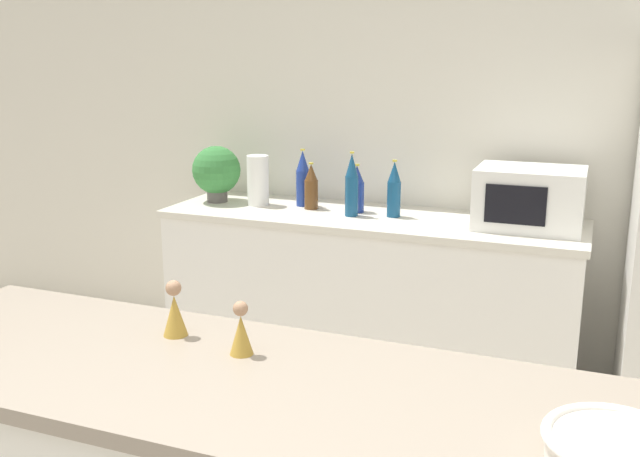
{
  "coord_description": "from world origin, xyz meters",
  "views": [
    {
      "loc": [
        0.59,
        -0.93,
        1.68
      ],
      "look_at": [
        -0.3,
        1.35,
        1.07
      ],
      "focal_mm": 40.0,
      "sensor_mm": 36.0,
      "label": 1
    }
  ],
  "objects_px": {
    "back_bottle_1": "(352,186)",
    "wise_man_figurine_blue": "(241,331)",
    "back_bottle_4": "(311,187)",
    "fruit_bowl": "(615,448)",
    "wise_man_figurine_crimson": "(175,312)",
    "potted_plant": "(216,171)",
    "paper_towel_roll": "(258,180)",
    "microwave": "(529,198)",
    "back_bottle_3": "(394,190)",
    "back_bottle_2": "(357,189)",
    "back_bottle_0": "(303,179)"
  },
  "relations": [
    {
      "from": "back_bottle_1",
      "to": "wise_man_figurine_blue",
      "type": "distance_m",
      "value": 1.99
    },
    {
      "from": "back_bottle_4",
      "to": "fruit_bowl",
      "type": "bearing_deg",
      "value": -56.85
    },
    {
      "from": "fruit_bowl",
      "to": "wise_man_figurine_crimson",
      "type": "relative_size",
      "value": 1.73
    },
    {
      "from": "potted_plant",
      "to": "back_bottle_1",
      "type": "relative_size",
      "value": 0.95
    },
    {
      "from": "paper_towel_roll",
      "to": "wise_man_figurine_blue",
      "type": "bearing_deg",
      "value": -64.72
    },
    {
      "from": "potted_plant",
      "to": "microwave",
      "type": "relative_size",
      "value": 0.63
    },
    {
      "from": "back_bottle_3",
      "to": "back_bottle_4",
      "type": "xyz_separation_m",
      "value": [
        -0.45,
        0.02,
        -0.02
      ]
    },
    {
      "from": "back_bottle_4",
      "to": "back_bottle_2",
      "type": "bearing_deg",
      "value": 3.84
    },
    {
      "from": "paper_towel_roll",
      "to": "back_bottle_4",
      "type": "relative_size",
      "value": 1.09
    },
    {
      "from": "back_bottle_3",
      "to": "wise_man_figurine_blue",
      "type": "height_order",
      "value": "back_bottle_3"
    },
    {
      "from": "back_bottle_3",
      "to": "wise_man_figurine_crimson",
      "type": "xyz_separation_m",
      "value": [
        0.0,
        -1.96,
        0.05
      ]
    },
    {
      "from": "potted_plant",
      "to": "wise_man_figurine_blue",
      "type": "relative_size",
      "value": 2.41
    },
    {
      "from": "paper_towel_roll",
      "to": "back_bottle_0",
      "type": "xyz_separation_m",
      "value": [
        0.23,
        0.07,
        0.01
      ]
    },
    {
      "from": "back_bottle_0",
      "to": "back_bottle_4",
      "type": "distance_m",
      "value": 0.09
    },
    {
      "from": "back_bottle_1",
      "to": "back_bottle_4",
      "type": "height_order",
      "value": "back_bottle_1"
    },
    {
      "from": "fruit_bowl",
      "to": "wise_man_figurine_crimson",
      "type": "height_order",
      "value": "wise_man_figurine_crimson"
    },
    {
      "from": "paper_towel_roll",
      "to": "wise_man_figurine_crimson",
      "type": "distance_m",
      "value": 2.11
    },
    {
      "from": "fruit_bowl",
      "to": "wise_man_figurine_blue",
      "type": "height_order",
      "value": "wise_man_figurine_blue"
    },
    {
      "from": "potted_plant",
      "to": "wise_man_figurine_crimson",
      "type": "height_order",
      "value": "potted_plant"
    },
    {
      "from": "potted_plant",
      "to": "back_bottle_1",
      "type": "height_order",
      "value": "back_bottle_1"
    },
    {
      "from": "back_bottle_1",
      "to": "back_bottle_2",
      "type": "height_order",
      "value": "back_bottle_1"
    },
    {
      "from": "fruit_bowl",
      "to": "wise_man_figurine_crimson",
      "type": "bearing_deg",
      "value": 167.75
    },
    {
      "from": "paper_towel_roll",
      "to": "back_bottle_0",
      "type": "distance_m",
      "value": 0.24
    },
    {
      "from": "back_bottle_0",
      "to": "fruit_bowl",
      "type": "height_order",
      "value": "back_bottle_0"
    },
    {
      "from": "paper_towel_roll",
      "to": "wise_man_figurine_crimson",
      "type": "relative_size",
      "value": 1.91
    },
    {
      "from": "potted_plant",
      "to": "microwave",
      "type": "height_order",
      "value": "potted_plant"
    },
    {
      "from": "back_bottle_1",
      "to": "wise_man_figurine_crimson",
      "type": "distance_m",
      "value": 1.92
    },
    {
      "from": "back_bottle_0",
      "to": "fruit_bowl",
      "type": "relative_size",
      "value": 1.26
    },
    {
      "from": "fruit_bowl",
      "to": "microwave",
      "type": "bearing_deg",
      "value": 98.96
    },
    {
      "from": "back_bottle_1",
      "to": "wise_man_figurine_blue",
      "type": "bearing_deg",
      "value": -78.31
    },
    {
      "from": "back_bottle_1",
      "to": "back_bottle_3",
      "type": "distance_m",
      "value": 0.21
    },
    {
      "from": "wise_man_figurine_blue",
      "to": "paper_towel_roll",
      "type": "bearing_deg",
      "value": 115.28
    },
    {
      "from": "back_bottle_4",
      "to": "fruit_bowl",
      "type": "relative_size",
      "value": 1.01
    },
    {
      "from": "back_bottle_2",
      "to": "potted_plant",
      "type": "bearing_deg",
      "value": -177.57
    },
    {
      "from": "microwave",
      "to": "back_bottle_3",
      "type": "bearing_deg",
      "value": -179.18
    },
    {
      "from": "paper_towel_roll",
      "to": "back_bottle_4",
      "type": "bearing_deg",
      "value": 2.73
    },
    {
      "from": "microwave",
      "to": "fruit_bowl",
      "type": "distance_m",
      "value": 2.21
    },
    {
      "from": "wise_man_figurine_crimson",
      "to": "potted_plant",
      "type": "bearing_deg",
      "value": 116.87
    },
    {
      "from": "back_bottle_1",
      "to": "back_bottle_4",
      "type": "relative_size",
      "value": 1.32
    },
    {
      "from": "potted_plant",
      "to": "back_bottle_4",
      "type": "bearing_deg",
      "value": 1.8
    },
    {
      "from": "back_bottle_0",
      "to": "back_bottle_1",
      "type": "height_order",
      "value": "back_bottle_1"
    },
    {
      "from": "back_bottle_3",
      "to": "fruit_bowl",
      "type": "distance_m",
      "value": 2.39
    },
    {
      "from": "back_bottle_4",
      "to": "fruit_bowl",
      "type": "distance_m",
      "value": 2.63
    },
    {
      "from": "paper_towel_roll",
      "to": "back_bottle_2",
      "type": "distance_m",
      "value": 0.54
    },
    {
      "from": "wise_man_figurine_crimson",
      "to": "back_bottle_0",
      "type": "bearing_deg",
      "value": 104.33
    },
    {
      "from": "microwave",
      "to": "wise_man_figurine_blue",
      "type": "xyz_separation_m",
      "value": [
        -0.44,
        -2.01,
        0.04
      ]
    },
    {
      "from": "potted_plant",
      "to": "paper_towel_roll",
      "type": "bearing_deg",
      "value": 0.67
    },
    {
      "from": "potted_plant",
      "to": "fruit_bowl",
      "type": "bearing_deg",
      "value": -47.74
    },
    {
      "from": "microwave",
      "to": "back_bottle_0",
      "type": "height_order",
      "value": "back_bottle_0"
    },
    {
      "from": "wise_man_figurine_blue",
      "to": "wise_man_figurine_crimson",
      "type": "bearing_deg",
      "value": 168.48
    }
  ]
}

